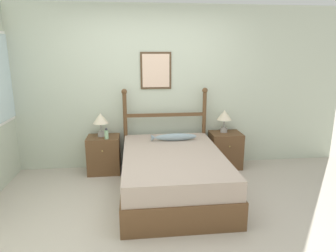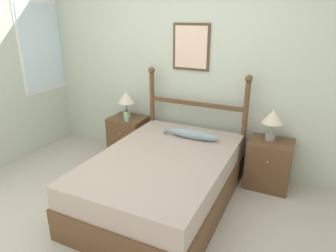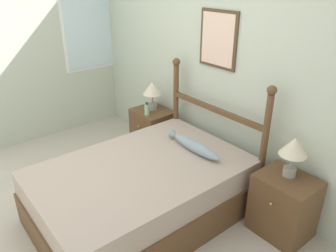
{
  "view_description": "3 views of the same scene",
  "coord_description": "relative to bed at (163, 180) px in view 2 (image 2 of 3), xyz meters",
  "views": [
    {
      "loc": [
        -0.27,
        -3.03,
        1.84
      ],
      "look_at": [
        0.19,
        1.02,
        0.83
      ],
      "focal_mm": 32.0,
      "sensor_mm": 36.0,
      "label": 1
    },
    {
      "loc": [
        1.47,
        -1.87,
        1.94
      ],
      "look_at": [
        0.12,
        0.95,
        0.77
      ],
      "focal_mm": 32.0,
      "sensor_mm": 36.0,
      "label": 2
    },
    {
      "loc": [
        2.35,
        -0.79,
        2.16
      ],
      "look_at": [
        0.16,
        0.98,
        0.84
      ],
      "focal_mm": 35.0,
      "sensor_mm": 36.0,
      "label": 3
    }
  ],
  "objects": [
    {
      "name": "wall_back",
      "position": [
        -0.21,
        1.11,
        1.0
      ],
      "size": [
        6.4,
        0.08,
        2.55
      ],
      "color": "beige",
      "rests_on": "ground_plane"
    },
    {
      "name": "table_lamp_left",
      "position": [
        -1.0,
        0.87,
        0.56
      ],
      "size": [
        0.23,
        0.23,
        0.36
      ],
      "color": "gray",
      "rests_on": "nightstand_left"
    },
    {
      "name": "headboard",
      "position": [
        0.0,
        0.95,
        0.45
      ],
      "size": [
        1.35,
        0.09,
        1.29
      ],
      "color": "brown",
      "rests_on": "ground_plane"
    },
    {
      "name": "fish_pillow",
      "position": [
        0.1,
        0.57,
        0.34
      ],
      "size": [
        0.68,
        0.12,
        0.11
      ],
      "color": "#8499A3",
      "rests_on": "bed"
    },
    {
      "name": "table_lamp_right",
      "position": [
        0.95,
        0.89,
        0.56
      ],
      "size": [
        0.23,
        0.23,
        0.36
      ],
      "color": "gray",
      "rests_on": "nightstand_right"
    },
    {
      "name": "bottle",
      "position": [
        -0.91,
        0.72,
        0.37
      ],
      "size": [
        0.06,
        0.06,
        0.17
      ],
      "color": "#99C699",
      "rests_on": "nightstand_left"
    },
    {
      "name": "nightstand_right",
      "position": [
        0.97,
        0.84,
        0.01
      ],
      "size": [
        0.49,
        0.43,
        0.58
      ],
      "color": "brown",
      "rests_on": "ground_plane"
    },
    {
      "name": "nightstand_left",
      "position": [
        -0.97,
        0.84,
        0.01
      ],
      "size": [
        0.49,
        0.43,
        0.58
      ],
      "color": "brown",
      "rests_on": "ground_plane"
    },
    {
      "name": "ground_plane",
      "position": [
        -0.21,
        -0.62,
        -0.28
      ],
      "size": [
        16.0,
        16.0,
        0.0
      ],
      "primitive_type": "plane",
      "color": "#B7AD9E"
    },
    {
      "name": "bed",
      "position": [
        0.0,
        0.0,
        0.0
      ],
      "size": [
        1.32,
        1.95,
        0.56
      ],
      "color": "brown",
      "rests_on": "ground_plane"
    }
  ]
}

